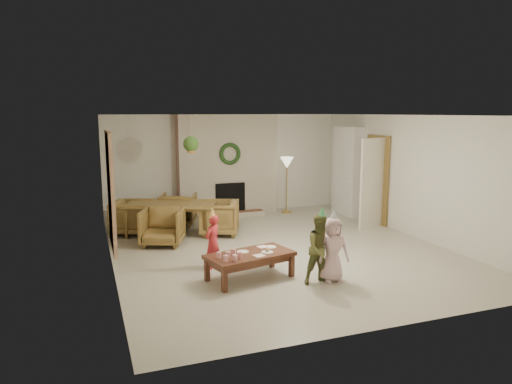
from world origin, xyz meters
name	(u,v)px	position (x,y,z in m)	size (l,w,h in m)	color
floor	(278,249)	(0.00, 0.00, 0.00)	(7.00, 7.00, 0.00)	#B7B29E
ceiling	(279,115)	(0.00, 0.00, 2.50)	(7.00, 7.00, 0.00)	white
wall_back	(225,164)	(0.00, 3.50, 1.25)	(7.00, 7.00, 0.00)	silver
wall_front	(396,227)	(0.00, -3.50, 1.25)	(7.00, 7.00, 0.00)	silver
wall_left	(109,193)	(-3.00, 0.00, 1.25)	(7.00, 7.00, 0.00)	silver
wall_right	(413,176)	(3.00, 0.00, 1.25)	(7.00, 7.00, 0.00)	silver
fireplace_mass	(228,165)	(0.00, 3.30, 1.25)	(2.50, 0.40, 2.50)	maroon
fireplace_hearth	(232,214)	(0.00, 2.95, 0.06)	(1.60, 0.30, 0.12)	#5D2D19
fireplace_firebox	(230,198)	(0.00, 3.12, 0.45)	(0.75, 0.12, 0.75)	black
fireplace_wreath	(230,154)	(0.00, 3.07, 1.55)	(0.54, 0.54, 0.10)	#193915
floor_lamp_base	(286,212)	(1.48, 3.00, 0.01)	(0.27, 0.27, 0.03)	gold
floor_lamp_post	(287,187)	(1.48, 3.00, 0.67)	(0.03, 0.03, 1.29)	gold
floor_lamp_shade	(287,163)	(1.48, 3.00, 1.29)	(0.34, 0.34, 0.29)	beige
bookshelf_carcass	(348,171)	(2.84, 2.30, 1.10)	(0.30, 1.00, 2.20)	white
bookshelf_shelf_a	(346,196)	(2.82, 2.30, 0.45)	(0.30, 0.92, 0.03)	white
bookshelf_shelf_b	(347,181)	(2.82, 2.30, 0.85)	(0.30, 0.92, 0.03)	white
bookshelf_shelf_c	(347,165)	(2.82, 2.30, 1.25)	(0.30, 0.92, 0.03)	white
bookshelf_shelf_d	(348,149)	(2.82, 2.30, 1.65)	(0.30, 0.92, 0.03)	white
books_row_lower	(349,192)	(2.80, 2.15, 0.59)	(0.20, 0.40, 0.24)	maroon
books_row_mid	(345,175)	(2.80, 2.35, 0.99)	(0.20, 0.44, 0.24)	teal
books_row_upper	(349,160)	(2.80, 2.20, 1.38)	(0.20, 0.36, 0.22)	#BF8529
door_frame	(377,180)	(2.96, 1.20, 1.02)	(0.05, 0.86, 2.04)	olive
door_leaf	(372,184)	(2.58, 0.82, 1.00)	(0.05, 0.80, 2.00)	beige
curtain_panel	(111,191)	(-2.96, 0.20, 1.25)	(0.06, 1.20, 2.00)	tan
dining_table	(171,219)	(-1.70, 1.80, 0.33)	(1.86, 1.04, 0.66)	olive
dining_chair_near	(162,227)	(-2.00, 1.04, 0.36)	(0.77, 0.80, 0.72)	olive
dining_chair_far	(178,209)	(-1.41, 2.57, 0.36)	(0.77, 0.80, 0.72)	olive
dining_chair_left	(132,217)	(-2.47, 2.10, 0.36)	(0.77, 0.80, 0.72)	olive
dining_chair_right	(219,218)	(-0.75, 1.43, 0.36)	(0.77, 0.80, 0.72)	olive
hanging_plant_cord	(191,133)	(-1.30, 1.50, 2.15)	(0.01, 0.01, 0.70)	tan
hanging_plant_pot	(191,150)	(-1.30, 1.50, 1.80)	(0.16, 0.16, 0.12)	#AD7238
hanging_plant_foliage	(191,144)	(-1.30, 1.50, 1.92)	(0.32, 0.32, 0.32)	#2A4E1A
coffee_table_top	(250,255)	(-1.03, -1.33, 0.38)	(1.33, 0.67, 0.06)	#572E1D
coffee_table_apron	(250,260)	(-1.03, -1.33, 0.31)	(1.23, 0.56, 0.08)	#572E1D
coffee_leg_fl	(224,281)	(-1.56, -1.73, 0.17)	(0.07, 0.07, 0.35)	#572E1D
coffee_leg_fr	(292,266)	(-0.38, -1.45, 0.17)	(0.07, 0.07, 0.35)	#572E1D
coffee_leg_bl	(207,270)	(-1.68, -1.20, 0.17)	(0.07, 0.07, 0.35)	#572E1D
coffee_leg_br	(272,257)	(-0.50, -0.92, 0.17)	(0.07, 0.07, 0.35)	#572E1D
cup_a	(226,259)	(-1.49, -1.59, 0.46)	(0.07, 0.07, 0.09)	white
cup_b	(219,255)	(-1.54, -1.39, 0.46)	(0.07, 0.07, 0.09)	white
cup_c	(235,258)	(-1.36, -1.61, 0.46)	(0.07, 0.07, 0.09)	white
cup_d	(228,255)	(-1.41, -1.41, 0.46)	(0.07, 0.07, 0.09)	white
cup_e	(240,255)	(-1.24, -1.50, 0.46)	(0.07, 0.07, 0.09)	white
cup_f	(233,252)	(-1.29, -1.30, 0.46)	(0.07, 0.07, 0.09)	white
plate_a	(243,252)	(-1.11, -1.22, 0.41)	(0.18, 0.18, 0.01)	white
plate_b	(267,252)	(-0.76, -1.37, 0.41)	(0.18, 0.18, 0.01)	white
plate_c	(271,247)	(-0.60, -1.12, 0.41)	(0.18, 0.18, 0.01)	white
food_scoop	(267,250)	(-0.76, -1.37, 0.45)	(0.07, 0.07, 0.07)	tan
napkin_left	(259,256)	(-0.94, -1.49, 0.41)	(0.15, 0.15, 0.01)	#FABAB8
napkin_right	(262,247)	(-0.72, -1.06, 0.41)	(0.15, 0.15, 0.01)	#FABAB8
child_red	(213,242)	(-1.44, -0.64, 0.45)	(0.33, 0.22, 0.91)	red
party_hat_red	(212,212)	(-1.44, -0.64, 0.95)	(0.12, 0.12, 0.17)	#EFF150
child_plaid	(321,249)	(-0.08, -1.87, 0.53)	(0.52, 0.40, 1.07)	brown
party_hat_plaid	(322,212)	(-0.08, -1.87, 1.11)	(0.13, 0.13, 0.17)	#4DB468
child_pink	(333,249)	(0.13, -1.84, 0.50)	(0.49, 0.32, 1.00)	beige
party_hat_pink	(334,215)	(0.13, -1.84, 1.03)	(0.13, 0.13, 0.18)	silver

